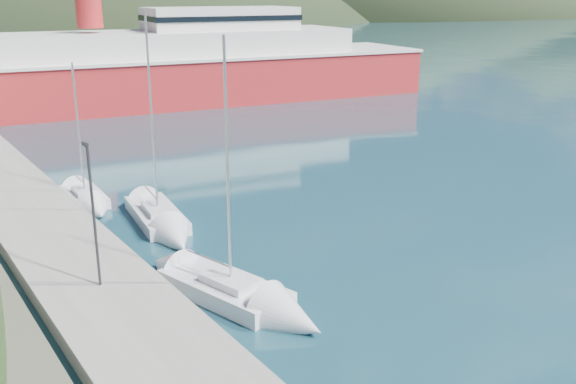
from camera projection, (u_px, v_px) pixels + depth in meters
quay at (35, 219)px, 35.89m from camera, size 5.00×88.00×0.80m
lamp_posts at (99, 216)px, 25.36m from camera, size 0.15×45.21×6.06m
sailboat_near at (259, 305)px, 26.20m from camera, size 4.48×8.69×11.98m
sailboat_mid at (166, 227)px, 34.81m from camera, size 3.55×8.91×12.48m
sailboat_far at (91, 204)px, 38.73m from camera, size 2.39×6.50×9.40m
ferry at (172, 70)px, 74.46m from camera, size 63.41×22.02×12.35m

